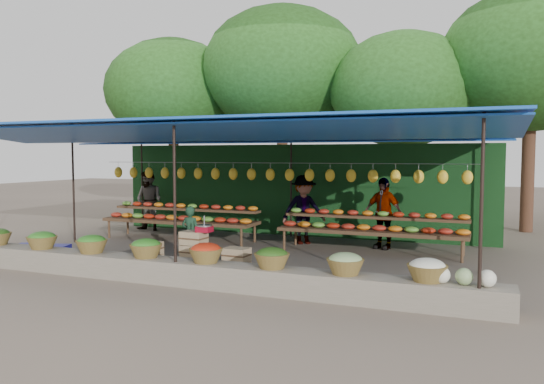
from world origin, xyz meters
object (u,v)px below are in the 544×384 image
at_px(blue_crate_front, 30,252).
at_px(blue_crate_back, 55,253).
at_px(crate_counter, 193,255).
at_px(weighing_scale, 204,228).
at_px(vendor_seated, 191,234).

bearing_deg(blue_crate_front, blue_crate_back, -16.19).
relative_size(crate_counter, weighing_scale, 7.75).
bearing_deg(blue_crate_back, weighing_scale, -15.60).
height_order(crate_counter, weighing_scale, weighing_scale).
xyz_separation_m(weighing_scale, blue_crate_front, (-4.08, -0.25, -0.68)).
distance_m(crate_counter, weighing_scale, 0.59).
relative_size(weighing_scale, vendor_seated, 0.26).
xyz_separation_m(crate_counter, blue_crate_front, (-3.82, -0.25, -0.15)).
bearing_deg(weighing_scale, vendor_seated, 134.11).
bearing_deg(crate_counter, vendor_seated, 122.52).
bearing_deg(crate_counter, blue_crate_front, -176.20).
relative_size(weighing_scale, blue_crate_front, 0.57).
xyz_separation_m(vendor_seated, blue_crate_back, (-2.68, -0.99, -0.41)).
xyz_separation_m(weighing_scale, blue_crate_back, (-3.44, -0.20, -0.68)).
relative_size(crate_counter, vendor_seated, 2.04).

